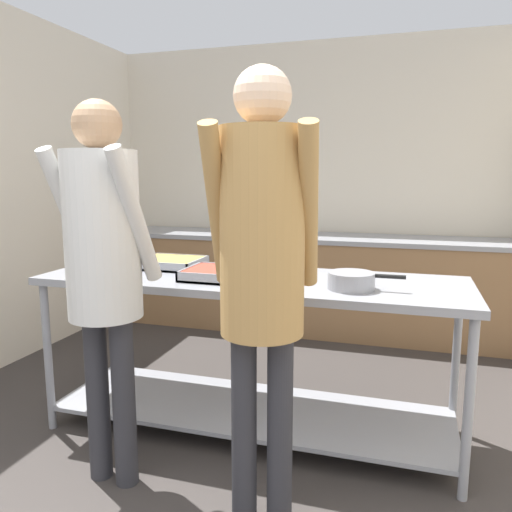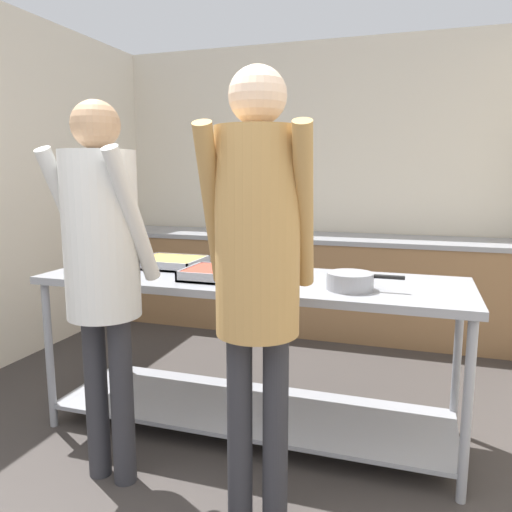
{
  "view_description": "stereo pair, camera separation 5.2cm",
  "coord_description": "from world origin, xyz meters",
  "views": [
    {
      "loc": [
        0.93,
        -0.66,
        1.43
      ],
      "look_at": [
        0.13,
        1.95,
        0.98
      ],
      "focal_mm": 35.0,
      "sensor_mm": 36.0,
      "label": 1
    },
    {
      "loc": [
        0.98,
        -0.64,
        1.43
      ],
      "look_at": [
        0.13,
        1.95,
        0.98
      ],
      "focal_mm": 35.0,
      "sensor_mm": 36.0,
      "label": 2
    }
  ],
  "objects": [
    {
      "name": "sauce_pan",
      "position": [
        0.68,
        1.73,
        0.93
      ],
      "size": [
        0.36,
        0.22,
        0.08
      ],
      "color": "gray",
      "rests_on": "serving_counter"
    },
    {
      "name": "serving_counter",
      "position": [
        0.13,
        1.85,
        0.6
      ],
      "size": [
        2.27,
        0.73,
        0.88
      ],
      "color": "gray",
      "rests_on": "ground_plane"
    },
    {
      "name": "water_bottle",
      "position": [
        -0.81,
        3.86,
        1.0
      ],
      "size": [
        0.06,
        0.06,
        0.26
      ],
      "color": "silver",
      "rests_on": "back_counter"
    },
    {
      "name": "plate_stack",
      "position": [
        0.35,
        1.86,
        0.9
      ],
      "size": [
        0.22,
        0.22,
        0.04
      ],
      "color": "white",
      "rests_on": "serving_counter"
    },
    {
      "name": "serving_tray_roast",
      "position": [
        -0.41,
        2.0,
        0.91
      ],
      "size": [
        0.37,
        0.32,
        0.05
      ],
      "color": "gray",
      "rests_on": "serving_counter"
    },
    {
      "name": "wall_rear",
      "position": [
        0.0,
        4.16,
        1.32
      ],
      "size": [
        3.97,
        0.06,
        2.65
      ],
      "color": "beige",
      "rests_on": "ground_plane"
    },
    {
      "name": "guest_serving_right",
      "position": [
        -0.35,
        1.22,
        1.09
      ],
      "size": [
        0.44,
        0.36,
        1.74
      ],
      "color": "#2D2D33",
      "rests_on": "ground_plane"
    },
    {
      "name": "serving_tray_vegetables",
      "position": [
        0.01,
        1.77,
        0.91
      ],
      "size": [
        0.4,
        0.32,
        0.05
      ],
      "color": "gray",
      "rests_on": "serving_counter"
    },
    {
      "name": "back_counter",
      "position": [
        -0.0,
        3.79,
        0.44
      ],
      "size": [
        3.81,
        0.65,
        0.88
      ],
      "color": "olive",
      "rests_on": "ground_plane"
    },
    {
      "name": "guest_serving_left",
      "position": [
        0.42,
        1.1,
        1.14
      ],
      "size": [
        0.45,
        0.4,
        1.81
      ],
      "color": "#2D2D33",
      "rests_on": "ground_plane"
    }
  ]
}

